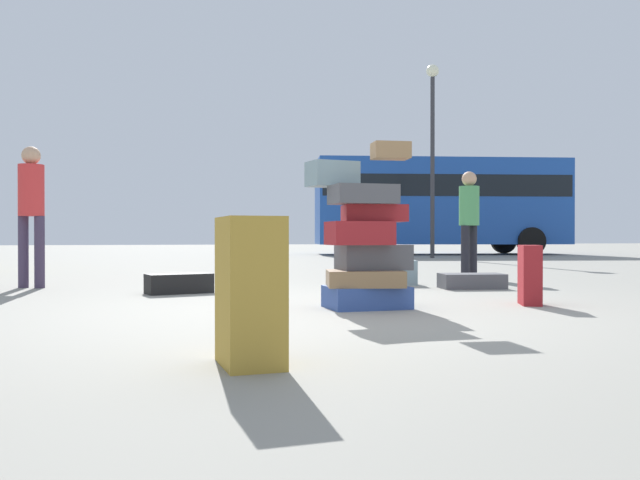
% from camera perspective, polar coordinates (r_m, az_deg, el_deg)
% --- Properties ---
extents(ground_plane, '(80.00, 80.00, 0.00)m').
position_cam_1_polar(ground_plane, '(5.61, 1.59, -6.13)').
color(ground_plane, gray).
extents(suitcase_tower, '(0.89, 0.65, 1.44)m').
position_cam_1_polar(suitcase_tower, '(5.72, 3.93, -0.31)').
color(suitcase_tower, '#334F99').
rests_on(suitcase_tower, ground).
extents(suitcase_slate_left_side, '(0.75, 0.52, 0.32)m').
position_cam_1_polar(suitcase_slate_left_side, '(8.50, 6.07, -2.84)').
color(suitcase_slate_left_side, gray).
rests_on(suitcase_slate_left_side, ground).
extents(suitcase_charcoal_foreground_near, '(0.79, 0.49, 0.18)m').
position_cam_1_polar(suitcase_charcoal_foreground_near, '(8.05, 13.14, -3.52)').
color(suitcase_charcoal_foreground_near, '#4C4C51').
rests_on(suitcase_charcoal_foreground_near, ground).
extents(suitcase_tan_white_trunk, '(0.32, 0.45, 0.73)m').
position_cam_1_polar(suitcase_tan_white_trunk, '(3.22, -6.14, -4.48)').
color(suitcase_tan_white_trunk, '#B28C33').
rests_on(suitcase_tan_white_trunk, ground).
extents(suitcase_black_upright_blue, '(0.76, 0.50, 0.22)m').
position_cam_1_polar(suitcase_black_upright_blue, '(7.35, -12.23, -3.74)').
color(suitcase_black_upright_blue, black).
rests_on(suitcase_black_upright_blue, ground).
extents(suitcase_maroon_foreground_far, '(0.27, 0.36, 0.55)m').
position_cam_1_polar(suitcase_maroon_foreground_far, '(6.29, 17.86, -2.93)').
color(suitcase_maroon_foreground_far, maroon).
rests_on(suitcase_maroon_foreground_far, ground).
extents(person_bearded_onlooker, '(0.32, 0.30, 1.72)m').
position_cam_1_polar(person_bearded_onlooker, '(8.66, -23.94, 2.96)').
color(person_bearded_onlooker, '#3F334C').
rests_on(person_bearded_onlooker, ground).
extents(person_tourist_with_camera, '(0.31, 0.30, 1.59)m').
position_cam_1_polar(person_tourist_with_camera, '(10.00, 12.92, 2.18)').
color(person_tourist_with_camera, black).
rests_on(person_tourist_with_camera, ground).
extents(parked_bus, '(8.54, 3.72, 3.15)m').
position_cam_1_polar(parked_bus, '(22.35, 10.39, 3.46)').
color(parked_bus, '#1E4CA5').
rests_on(parked_bus, ground).
extents(lamp_post, '(0.36, 0.36, 5.46)m').
position_cam_1_polar(lamp_post, '(18.91, 9.82, 9.48)').
color(lamp_post, '#333338').
rests_on(lamp_post, ground).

